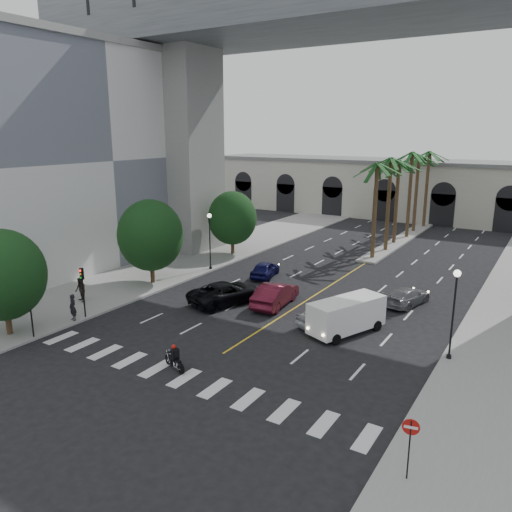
{
  "coord_description": "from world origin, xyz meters",
  "views": [
    {
      "loc": [
        15.8,
        -19.79,
        12.67
      ],
      "look_at": [
        -0.2,
        6.0,
        5.01
      ],
      "focal_mm": 35.0,
      "sensor_mm": 36.0,
      "label": 1
    }
  ],
  "objects": [
    {
      "name": "car_c",
      "position": [
        -4.86,
        9.31,
        0.82
      ],
      "size": [
        4.65,
        6.5,
        1.64
      ],
      "primitive_type": "imported",
      "rotation": [
        0.0,
        0.0,
        2.78
      ],
      "color": "black",
      "rests_on": "ground"
    },
    {
      "name": "bridge",
      "position": [
        3.42,
        22.0,
        18.51
      ],
      "size": [
        75.0,
        13.0,
        26.0
      ],
      "color": "gray",
      "rests_on": "ground"
    },
    {
      "name": "palm_b",
      "position": [
        0.1,
        32.0,
        9.37
      ],
      "size": [
        3.2,
        3.2,
        10.6
      ],
      "color": "#47331E",
      "rests_on": "ground"
    },
    {
      "name": "car_d",
      "position": [
        6.76,
        16.12,
        0.67
      ],
      "size": [
        2.83,
        4.88,
        1.33
      ],
      "primitive_type": "imported",
      "rotation": [
        0.0,
        0.0,
        2.92
      ],
      "color": "slate",
      "rests_on": "ground"
    },
    {
      "name": "street_tree_mid",
      "position": [
        -13.0,
        10.0,
        4.21
      ],
      "size": [
        5.44,
        5.44,
        7.21
      ],
      "color": "#382616",
      "rests_on": "ground"
    },
    {
      "name": "traffic_signal_far",
      "position": [
        -11.3,
        1.5,
        2.51
      ],
      "size": [
        0.25,
        0.18,
        3.65
      ],
      "color": "black",
      "rests_on": "ground"
    },
    {
      "name": "palm_e",
      "position": [
        -0.1,
        44.0,
        9.19
      ],
      "size": [
        3.2,
        3.2,
        10.4
      ],
      "color": "#47331E",
      "rests_on": "ground"
    },
    {
      "name": "pier_building",
      "position": [
        0.0,
        55.0,
        4.27
      ],
      "size": [
        71.0,
        10.5,
        8.5
      ],
      "color": "beige",
      "rests_on": "ground"
    },
    {
      "name": "palm_a",
      "position": [
        0.0,
        28.0,
        9.1
      ],
      "size": [
        3.2,
        3.2,
        10.3
      ],
      "color": "#47331E",
      "rests_on": "ground"
    },
    {
      "name": "car_b",
      "position": [
        -1.5,
        10.8,
        0.86
      ],
      "size": [
        2.38,
        5.39,
        1.72
      ],
      "primitive_type": "imported",
      "rotation": [
        0.0,
        0.0,
        3.25
      ],
      "color": "#4C0F1D",
      "rests_on": "ground"
    },
    {
      "name": "cargo_van",
      "position": [
        4.91,
        8.69,
        1.26
      ],
      "size": [
        3.82,
        5.64,
        2.25
      ],
      "rotation": [
        0.0,
        0.0,
        -0.39
      ],
      "color": "white",
      "rests_on": "ground"
    },
    {
      "name": "car_e",
      "position": [
        -5.97,
        16.83,
        0.72
      ],
      "size": [
        2.56,
        4.48,
        1.44
      ],
      "primitive_type": "imported",
      "rotation": [
        0.0,
        0.0,
        3.36
      ],
      "color": "#0D0E3F",
      "rests_on": "ground"
    },
    {
      "name": "motorcycle_rider",
      "position": [
        -1.06,
        -0.99,
        0.65
      ],
      "size": [
        1.91,
        0.82,
        1.44
      ],
      "rotation": [
        0.0,
        0.0,
        -0.35
      ],
      "color": "black",
      "rests_on": "ground"
    },
    {
      "name": "palm_f",
      "position": [
        0.2,
        48.0,
        9.46
      ],
      "size": [
        3.2,
        3.2,
        10.7
      ],
      "color": "#47331E",
      "rests_on": "ground"
    },
    {
      "name": "ground",
      "position": [
        0.0,
        0.0,
        0.0
      ],
      "size": [
        140.0,
        140.0,
        0.0
      ],
      "primitive_type": "plane",
      "color": "black",
      "rests_on": "ground"
    },
    {
      "name": "do_not_enter_sign",
      "position": [
        12.17,
        -3.34,
        1.9
      ],
      "size": [
        0.63,
        0.16,
        2.61
      ],
      "rotation": [
        0.0,
        0.0,
        0.21
      ],
      "color": "black",
      "rests_on": "ground"
    },
    {
      "name": "traffic_signal_near",
      "position": [
        -11.3,
        -2.5,
        2.51
      ],
      "size": [
        0.25,
        0.18,
        3.65
      ],
      "color": "black",
      "rests_on": "ground"
    },
    {
      "name": "palm_d",
      "position": [
        0.15,
        40.0,
        9.65
      ],
      "size": [
        3.2,
        3.2,
        10.9
      ],
      "color": "#47331E",
      "rests_on": "ground"
    },
    {
      "name": "building_left",
      "position": [
        -27.0,
        12.0,
        10.31
      ],
      "size": [
        16.5,
        32.5,
        20.6
      ],
      "color": "white",
      "rests_on": "ground"
    },
    {
      "name": "median",
      "position": [
        0.0,
        38.0,
        0.1
      ],
      "size": [
        2.0,
        24.0,
        0.2
      ],
      "primitive_type": "cube",
      "color": "gray",
      "rests_on": "ground"
    },
    {
      "name": "street_tree_far",
      "position": [
        -13.0,
        22.0,
        3.9
      ],
      "size": [
        5.04,
        5.04,
        6.68
      ],
      "color": "#382616",
      "rests_on": "ground"
    },
    {
      "name": "pedestrian_b",
      "position": [
        -14.12,
        3.48,
        1.08
      ],
      "size": [
        1.09,
        0.97,
        1.85
      ],
      "primitive_type": "imported",
      "rotation": [
        0.0,
        0.0,
        -0.36
      ],
      "color": "black",
      "rests_on": "sidewalk_left"
    },
    {
      "name": "palm_c",
      "position": [
        -0.2,
        36.0,
        8.91
      ],
      "size": [
        3.2,
        3.2,
        10.1
      ],
      "color": "#47331E",
      "rests_on": "ground"
    },
    {
      "name": "pedestrian_a",
      "position": [
        -11.5,
        0.69,
        1.06
      ],
      "size": [
        0.75,
        0.58,
        1.81
      ],
      "primitive_type": "imported",
      "rotation": [
        0.0,
        0.0,
        -0.24
      ],
      "color": "black",
      "rests_on": "sidewalk_left"
    },
    {
      "name": "street_tree_near",
      "position": [
        -13.0,
        -3.0,
        4.02
      ],
      "size": [
        5.2,
        5.2,
        6.89
      ],
      "color": "#382616",
      "rests_on": "ground"
    },
    {
      "name": "lamp_post_right",
      "position": [
        11.4,
        8.0,
        3.22
      ],
      "size": [
        0.4,
        0.4,
        5.35
      ],
      "color": "black",
      "rests_on": "ground"
    },
    {
      "name": "sidewalk_left",
      "position": [
        -15.0,
        15.0,
        0.07
      ],
      "size": [
        8.0,
        100.0,
        0.15
      ],
      "primitive_type": "cube",
      "color": "gray",
      "rests_on": "ground"
    },
    {
      "name": "car_a",
      "position": [
        3.48,
        9.25,
        0.79
      ],
      "size": [
        3.62,
        5.0,
        1.58
      ],
      "primitive_type": "imported",
      "rotation": [
        0.0,
        0.0,
        2.72
      ],
      "color": "silver",
      "rests_on": "ground"
    },
    {
      "name": "lamp_post_left_far",
      "position": [
        -11.4,
        16.0,
        3.22
      ],
      "size": [
        0.4,
        0.4,
        5.35
      ],
      "color": "black",
      "rests_on": "ground"
    }
  ]
}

